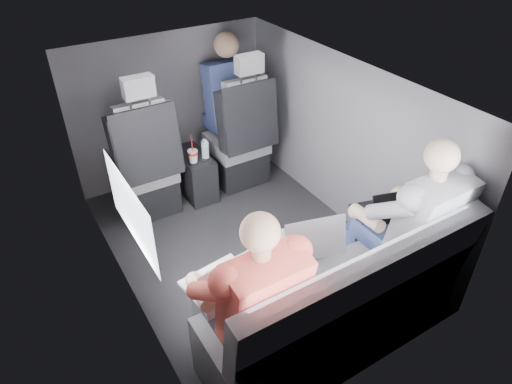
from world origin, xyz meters
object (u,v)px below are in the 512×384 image
center_console (194,174)px  water_bottle (205,150)px  passenger_rear_right (408,223)px  laptop_white (223,282)px  front_seat_left (145,171)px  laptop_silver (305,240)px  rear_bench (336,312)px  soda_cup (193,156)px  passenger_front_right (228,96)px  laptop_black (383,209)px  passenger_rear_left (249,299)px  front_seat_right (240,144)px

center_console → water_bottle: size_ratio=2.68×
water_bottle → passenger_rear_right: passenger_rear_right is taller
laptop_white → passenger_rear_right: 1.20m
front_seat_left → laptop_silver: 1.66m
rear_bench → soda_cup: 1.83m
laptop_white → passenger_front_right: size_ratio=0.43×
water_bottle → soda_cup: bearing=-173.9°
laptop_white → laptop_silver: laptop_white is taller
front_seat_left → laptop_black: front_seat_left is taller
rear_bench → passenger_front_right: size_ratio=1.78×
laptop_black → passenger_rear_left: 1.14m
passenger_rear_left → passenger_rear_right: passenger_rear_right is taller
laptop_white → passenger_rear_left: bearing=-72.3°
center_console → passenger_front_right: bearing=24.1°
water_bottle → front_seat_right: bearing=10.5°
water_bottle → passenger_rear_right: (0.53, -1.74, 0.16)m
front_seat_left → laptop_silver: bearing=-74.9°
passenger_rear_left → passenger_rear_right: 1.14m
rear_bench → passenger_rear_left: size_ratio=1.29×
laptop_white → water_bottle: bearing=67.1°
laptop_silver → passenger_front_right: (0.51, 1.85, 0.13)m
front_seat_left → passenger_rear_left: front_seat_left is taller
water_bottle → laptop_black: laptop_black is taller
soda_cup → laptop_white: laptop_white is taller
front_seat_left → front_seat_right: 0.90m
soda_cup → laptop_silver: (0.03, -1.51, 0.17)m
center_console → soda_cup: size_ratio=1.86×
front_seat_right → rear_bench: 1.96m
water_bottle → passenger_rear_right: 1.82m
front_seat_right → passenger_front_right: bearing=81.7°
center_console → passenger_rear_left: 1.97m
passenger_rear_right → rear_bench: bearing=-171.1°
soda_cup → water_bottle: size_ratio=1.45×
laptop_white → front_seat_right: bearing=57.6°
passenger_rear_left → front_seat_right: bearing=61.5°
passenger_rear_right → front_seat_left: bearing=120.2°
front_seat_right → center_console: 0.49m
passenger_front_right → laptop_black: bearing=-86.8°
rear_bench → passenger_front_right: 2.26m
front_seat_left → laptop_black: bearing=-57.0°
front_seat_right → laptop_black: bearing=-84.9°
front_seat_left → front_seat_right: (0.90, 0.00, 0.00)m
passenger_front_right → front_seat_left: bearing=-164.6°
soda_cup → laptop_black: 1.66m
soda_cup → passenger_rear_left: (-0.48, -1.72, 0.17)m
passenger_rear_left → front_seat_left: bearing=87.4°
front_seat_right → center_console: (-0.45, 0.04, -0.20)m
rear_bench → laptop_black: (0.59, 0.30, 0.32)m
rear_bench → soda_cup: (-0.05, 1.82, 0.16)m
water_bottle → rear_bench: bearing=-92.3°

